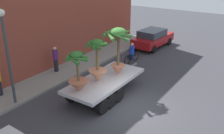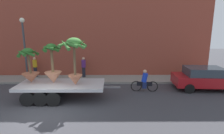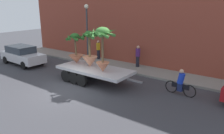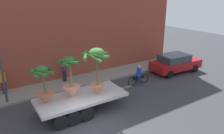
{
  "view_description": "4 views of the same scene",
  "coord_description": "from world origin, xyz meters",
  "views": [
    {
      "loc": [
        -9.94,
        -5.4,
        6.87
      ],
      "look_at": [
        1.53,
        2.35,
        1.24
      ],
      "focal_mm": 40.92,
      "sensor_mm": 36.0,
      "label": 1
    },
    {
      "loc": [
        3.37,
        -8.15,
        4.16
      ],
      "look_at": [
        3.45,
        3.03,
        1.77
      ],
      "focal_mm": 28.47,
      "sensor_mm": 36.0,
      "label": 2
    },
    {
      "loc": [
        9.32,
        -8.23,
        4.99
      ],
      "look_at": [
        1.69,
        2.22,
        1.23
      ],
      "focal_mm": 34.88,
      "sensor_mm": 36.0,
      "label": 3
    },
    {
      "loc": [
        -3.93,
        -8.04,
        6.49
      ],
      "look_at": [
        3.04,
        2.95,
        1.97
      ],
      "focal_mm": 34.19,
      "sensor_mm": 36.0,
      "label": 4
    }
  ],
  "objects": [
    {
      "name": "potted_palm_middle",
      "position": [
        1.31,
        1.79,
        2.6
      ],
      "size": [
        1.59,
        1.67,
        2.73
      ],
      "color": "#C17251",
      "rests_on": "flatbed_trailer"
    },
    {
      "name": "building_facade",
      "position": [
        0.0,
        7.8,
        4.87
      ],
      "size": [
        24.0,
        1.2,
        9.74
      ],
      "primitive_type": "cube",
      "color": "brown",
      "rests_on": "ground"
    },
    {
      "name": "flatbed_trailer",
      "position": [
        0.16,
        2.06,
        0.75
      ],
      "size": [
        6.07,
        2.28,
        0.98
      ],
      "color": "#B7BABF",
      "rests_on": "ground"
    },
    {
      "name": "street_lamp",
      "position": [
        -3.13,
        5.3,
        3.23
      ],
      "size": [
        0.36,
        0.36,
        4.83
      ],
      "color": "#383D42",
      "rests_on": "sidewalk"
    },
    {
      "name": "trailing_car",
      "position": [
        -7.53,
        1.86,
        0.83
      ],
      "size": [
        4.44,
        1.92,
        1.58
      ],
      "color": "silver",
      "rests_on": "ground"
    },
    {
      "name": "cyclist",
      "position": [
        5.66,
        3.37,
        0.67
      ],
      "size": [
        1.84,
        0.38,
        1.54
      ],
      "color": "black",
      "rests_on": "ground"
    },
    {
      "name": "sidewalk",
      "position": [
        0.0,
        6.1,
        0.07
      ],
      "size": [
        24.0,
        2.2,
        0.15
      ],
      "primitive_type": "cube",
      "color": "gray",
      "rests_on": "ground"
    },
    {
      "name": "ground_plane",
      "position": [
        0.0,
        0.0,
        0.0
      ],
      "size": [
        60.0,
        60.0,
        0.0
      ],
      "primitive_type": "plane",
      "color": "#38383D"
    },
    {
      "name": "potted_palm_front",
      "position": [
        -0.09,
        2.18,
        1.93
      ],
      "size": [
        1.15,
        1.18,
        2.37
      ],
      "color": "tan",
      "rests_on": "flatbed_trailer"
    },
    {
      "name": "pedestrian_far_left",
      "position": [
        1.07,
        6.55,
        1.04
      ],
      "size": [
        0.36,
        0.36,
        1.71
      ],
      "color": "black",
      "rests_on": "sidewalk"
    },
    {
      "name": "pedestrian_near_gate",
      "position": [
        -3.07,
        6.66,
        1.04
      ],
      "size": [
        0.36,
        0.36,
        1.71
      ],
      "color": "black",
      "rests_on": "sidewalk"
    },
    {
      "name": "potted_palm_rear",
      "position": [
        -1.5,
        2.29,
        1.83
      ],
      "size": [
        1.22,
        1.29,
        2.1
      ],
      "color": "#B26647",
      "rests_on": "flatbed_trailer"
    }
  ]
}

